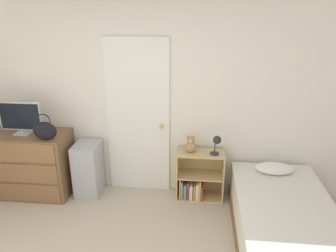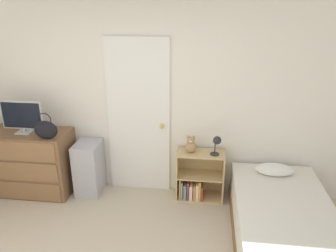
% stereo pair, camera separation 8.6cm
% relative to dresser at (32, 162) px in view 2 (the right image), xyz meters
% --- Properties ---
extents(wall_back, '(10.00, 0.06, 2.55)m').
position_rel_dresser_xyz_m(wall_back, '(1.53, 0.32, 0.84)').
color(wall_back, white).
rests_on(wall_back, ground_plane).
extents(door_closed, '(0.82, 0.09, 2.08)m').
position_rel_dresser_xyz_m(door_closed, '(1.44, 0.27, 0.60)').
color(door_closed, white).
rests_on(door_closed, ground_plane).
extents(dresser, '(1.07, 0.55, 0.87)m').
position_rel_dresser_xyz_m(dresser, '(0.00, 0.00, 0.00)').
color(dresser, brown).
rests_on(dresser, ground_plane).
extents(tv, '(0.55, 0.16, 0.43)m').
position_rel_dresser_xyz_m(tv, '(-0.02, -0.02, 0.66)').
color(tv, '#B7B7BC').
rests_on(tv, dresser).
extents(handbag, '(0.30, 0.11, 0.34)m').
position_rel_dresser_xyz_m(handbag, '(0.37, -0.18, 0.56)').
color(handbag, black).
rests_on(handbag, dresser).
extents(storage_bin, '(0.32, 0.42, 0.72)m').
position_rel_dresser_xyz_m(storage_bin, '(0.78, 0.07, -0.07)').
color(storage_bin, '#ADADB7').
rests_on(storage_bin, ground_plane).
extents(bookshelf, '(0.61, 0.32, 0.65)m').
position_rel_dresser_xyz_m(bookshelf, '(2.23, 0.12, -0.18)').
color(bookshelf, tan).
rests_on(bookshelf, ground_plane).
extents(teddy_bear, '(0.15, 0.15, 0.23)m').
position_rel_dresser_xyz_m(teddy_bear, '(2.14, 0.12, 0.32)').
color(teddy_bear, tan).
rests_on(teddy_bear, bookshelf).
extents(desk_lamp, '(0.13, 0.13, 0.25)m').
position_rel_dresser_xyz_m(desk_lamp, '(2.46, 0.07, 0.40)').
color(desk_lamp, '#262628').
rests_on(desk_lamp, bookshelf).
extents(bed, '(1.04, 1.84, 0.59)m').
position_rel_dresser_xyz_m(bed, '(3.19, -0.63, -0.19)').
color(bed, brown).
rests_on(bed, ground_plane).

